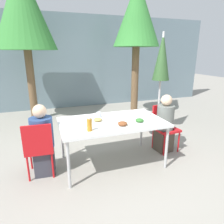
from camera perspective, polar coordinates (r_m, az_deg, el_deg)
ground_plane at (r=3.53m, az=0.00°, el=-14.26°), size 24.00×24.00×0.00m
building_facade at (r=6.98m, az=-11.23°, el=13.75°), size 10.00×0.20×3.00m
dining_table at (r=3.23m, az=0.00°, el=-3.40°), size 1.66×0.98×0.76m
chair_left at (r=3.15m, az=-20.13°, el=-9.06°), size 0.43×0.43×0.86m
person_left at (r=3.21m, az=-19.16°, el=-8.15°), size 0.33×0.33×1.11m
chair_right at (r=3.95m, az=14.62°, el=-3.33°), size 0.44×0.44×0.86m
person_right at (r=3.85m, az=14.81°, el=-3.60°), size 0.31×0.31×1.09m
closed_umbrella at (r=4.51m, az=14.01°, el=13.94°), size 0.37×0.37×2.23m
plate_0 at (r=2.98m, az=3.03°, el=-3.60°), size 0.27×0.27×0.07m
plate_1 at (r=3.17m, az=-4.08°, el=-2.42°), size 0.24×0.24×0.07m
plate_2 at (r=3.16m, az=7.86°, el=-2.60°), size 0.24×0.24×0.07m
bottle at (r=2.80m, az=-6.46°, el=-3.57°), size 0.07×0.07×0.20m
drinking_cup at (r=3.40m, az=-3.79°, el=-0.73°), size 0.08×0.08×0.09m
salad_bowl at (r=3.58m, az=9.65°, el=-0.32°), size 0.17×0.17×0.05m
tree_behind_left at (r=5.88m, az=-24.14°, el=25.39°), size 1.53×1.53×3.87m
tree_behind_right at (r=5.78m, az=7.15°, el=25.68°), size 1.24×1.24×3.61m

